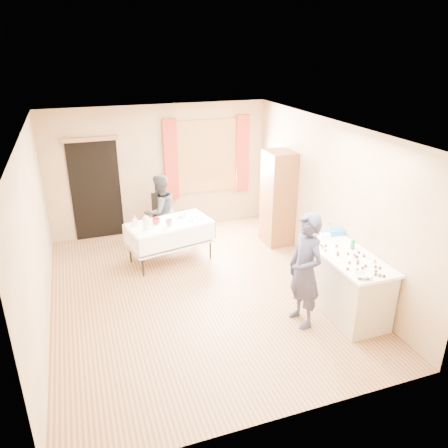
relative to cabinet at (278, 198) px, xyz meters
name	(u,v)px	position (x,y,z in m)	size (l,w,h in m)	color
floor	(199,292)	(-1.99, -1.31, -0.93)	(4.50, 5.50, 0.02)	#9E7047
ceiling	(195,128)	(-1.99, -1.31, 1.69)	(4.50, 5.50, 0.02)	white
wall_back	(160,169)	(-1.99, 1.45, 0.38)	(4.50, 0.02, 2.60)	tan
wall_front	(277,319)	(-1.99, -4.07, 0.38)	(4.50, 0.02, 2.60)	tan
wall_left	(34,237)	(-4.25, -1.31, 0.38)	(0.02, 5.50, 2.60)	tan
wall_right	(329,200)	(0.27, -1.31, 0.38)	(0.02, 5.50, 2.60)	tan
window_frame	(207,156)	(-0.99, 1.41, 0.58)	(1.32, 0.06, 1.52)	olive
window_pane	(207,156)	(-0.99, 1.39, 0.58)	(1.20, 0.02, 1.40)	white
curtain_left	(171,160)	(-1.77, 1.36, 0.58)	(0.28, 0.06, 1.65)	#AB3224
curtain_right	(243,154)	(-0.21, 1.36, 0.58)	(0.28, 0.06, 1.65)	#AB3224
doorway	(96,190)	(-3.29, 1.42, 0.08)	(0.95, 0.04, 2.00)	black
door_lintel	(90,139)	(-3.29, 1.39, 1.10)	(1.05, 0.06, 0.08)	olive
cabinet	(278,198)	(0.00, 0.00, 0.00)	(0.50, 0.60, 1.84)	brown
counter	(346,284)	(-0.10, -2.52, -0.47)	(0.70, 1.48, 0.91)	#BDB397
party_table	(170,238)	(-2.16, -0.08, -0.48)	(1.61, 1.05, 0.75)	black
chair	(162,226)	(-2.11, 0.93, -0.65)	(0.46, 0.46, 0.92)	black
girl	(305,271)	(-0.83, -2.58, -0.09)	(0.46, 0.64, 1.66)	#252540
woman	(160,211)	(-2.19, 0.59, -0.21)	(0.86, 0.79, 1.43)	black
soda_can	(353,245)	(0.07, -2.35, 0.05)	(0.07, 0.07, 0.12)	#127F3F
mixing_bowl	(363,275)	(-0.29, -3.11, 0.01)	(0.27, 0.27, 0.05)	white
foam_block	(325,236)	(-0.12, -1.90, 0.03)	(0.15, 0.10, 0.08)	white
blue_basket	(333,232)	(0.09, -1.80, 0.03)	(0.30, 0.20, 0.08)	blue
pitcher	(147,224)	(-2.60, -0.29, -0.06)	(0.11, 0.11, 0.22)	silver
cup_red	(156,221)	(-2.40, -0.08, -0.12)	(0.15, 0.15, 0.11)	red
cup_rainbow	(169,223)	(-2.20, -0.24, -0.11)	(0.17, 0.17, 0.12)	red
small_bowl	(182,216)	(-1.88, 0.09, -0.15)	(0.18, 0.18, 0.05)	white
pastry_tray	(197,219)	(-1.66, -0.10, -0.16)	(0.28, 0.20, 0.02)	white
bottle	(135,221)	(-2.76, -0.05, -0.08)	(0.09, 0.09, 0.18)	white
cake_balls	(356,260)	(-0.13, -2.71, 0.01)	(0.53, 1.12, 0.04)	#3F2314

